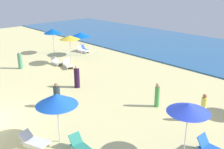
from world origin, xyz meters
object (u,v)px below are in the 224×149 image
umbrella_0 (70,37)px  lounge_chair_1_1 (83,50)px  umbrella_4 (57,99)px  beachgoer_0 (203,108)px  lounge_chair_4_0 (81,147)px  beachgoer_4 (57,96)px  lounge_chair_0_0 (57,62)px  lounge_chair_5_0 (211,149)px  beachgoer_3 (77,77)px  lounge_chair_0_1 (68,65)px  beachgoer_2 (20,61)px  lounge_chair_1_0 (84,49)px  beachgoer_1 (157,95)px  umbrella_3 (53,31)px  lounge_chair_4_1 (34,141)px  umbrella_1 (81,35)px  umbrella_5 (189,108)px

umbrella_0 → lounge_chair_1_1: (-2.61, 3.33, -2.24)m
umbrella_4 → beachgoer_0: (3.56, 6.82, -1.46)m
lounge_chair_4_0 → beachgoer_4: bearing=73.0°
lounge_chair_1_1 → lounge_chair_0_0: bearing=-165.6°
lounge_chair_5_0 → beachgoer_3: size_ratio=0.77×
lounge_chair_0_1 → lounge_chair_5_0: (14.71, -2.35, -0.00)m
beachgoer_2 → beachgoer_4: (8.70, -1.65, 0.01)m
lounge_chair_4_0 → lounge_chair_5_0: lounge_chair_5_0 is taller
umbrella_0 → beachgoer_2: (-1.84, -4.01, -1.77)m
lounge_chair_1_0 → beachgoer_4: 13.47m
umbrella_0 → lounge_chair_1_1: bearing=128.0°
lounge_chair_0_1 → beachgoer_1: beachgoer_1 is taller
umbrella_3 → lounge_chair_4_1: size_ratio=1.72×
beachgoer_1 → beachgoer_2: (-12.74, -2.82, -0.03)m
lounge_chair_4_0 → lounge_chair_4_1: bearing=129.2°
lounge_chair_4_0 → lounge_chair_4_1: size_ratio=0.88×
umbrella_3 → lounge_chair_4_1: umbrella_3 is taller
lounge_chair_5_0 → beachgoer_1: beachgoer_1 is taller
beachgoer_4 → lounge_chair_4_1: bearing=-88.5°
lounge_chair_1_0 → umbrella_4: 17.27m
umbrella_1 → beachgoer_3: umbrella_1 is taller
umbrella_1 → beachgoer_2: (-0.04, -6.53, -1.45)m
lounge_chair_0_0 → beachgoer_1: 11.63m
lounge_chair_4_0 → beachgoer_1: size_ratio=0.88×
lounge_chair_5_0 → lounge_chair_0_0: bearing=83.5°
umbrella_5 → beachgoer_1: umbrella_5 is taller
beachgoer_4 → lounge_chair_0_0: bearing=107.0°
umbrella_1 → beachgoer_2: 6.69m
lounge_chair_5_0 → beachgoer_2: bearing=93.6°
lounge_chair_0_0 → beachgoer_2: (-1.12, -2.93, 0.46)m
umbrella_0 → lounge_chair_5_0: size_ratio=2.10×
beachgoer_0 → beachgoer_2: beachgoer_0 is taller
lounge_chair_5_0 → beachgoer_0: 3.06m
lounge_chair_4_1 → umbrella_5: (5.06, 4.49, 2.05)m
umbrella_0 → lounge_chair_1_1: size_ratio=1.78×
lounge_chair_1_1 → umbrella_4: size_ratio=0.60×
lounge_chair_1_1 → beachgoer_1: bearing=-117.3°
lounge_chair_1_1 → lounge_chair_4_1: lounge_chair_1_1 is taller
lounge_chair_0_0 → beachgoer_4: size_ratio=0.82×
umbrella_3 → beachgoer_2: size_ratio=1.69×
beachgoer_3 → lounge_chair_5_0: bearing=122.1°
beachgoer_3 → beachgoer_4: bearing=66.6°
umbrella_0 → beachgoer_1: bearing=-6.2°
umbrella_1 → beachgoer_2: size_ratio=1.56×
umbrella_0 → beachgoer_4: (6.86, -5.67, -1.76)m
umbrella_0 → lounge_chair_0_1: 2.48m
beachgoer_3 → beachgoer_2: bearing=-47.6°
lounge_chair_1_1 → umbrella_1: bearing=-143.8°
beachgoer_2 → beachgoer_0: bearing=99.2°
umbrella_4 → beachgoer_4: (-3.26, 1.90, -1.50)m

